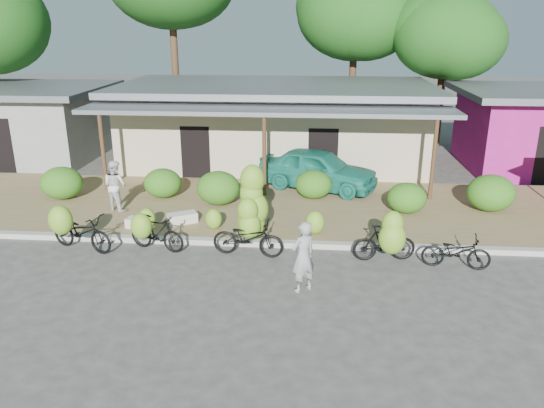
{
  "coord_description": "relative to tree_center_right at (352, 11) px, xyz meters",
  "views": [
    {
      "loc": [
        1.69,
        -11.23,
        5.81
      ],
      "look_at": [
        0.6,
        2.04,
        1.2
      ],
      "focal_mm": 35.0,
      "sensor_mm": 36.0,
      "label": 1
    }
  ],
  "objects": [
    {
      "name": "hedge_4",
      "position": [
        1.28,
        -11.93,
        -5.69
      ],
      "size": [
        1.23,
        1.11,
        0.96
      ],
      "primitive_type": "ellipsoid",
      "color": "#225713",
      "rests_on": "sidewalk"
    },
    {
      "name": "hedge_5",
      "position": [
        3.93,
        -11.52,
        -5.59
      ],
      "size": [
        1.49,
        1.34,
        1.16
      ],
      "primitive_type": "ellipsoid",
      "color": "#225713",
      "rests_on": "sidewalk"
    },
    {
      "name": "curb",
      "position": [
        -3.31,
        -14.61,
        -6.21
      ],
      "size": [
        60.0,
        0.25,
        0.15
      ],
      "primitive_type": "cube",
      "color": "#A8A399",
      "rests_on": "ground"
    },
    {
      "name": "bike_right",
      "position": [
        0.24,
        -15.52,
        -5.6
      ],
      "size": [
        1.65,
        1.25,
        1.56
      ],
      "rotation": [
        0.0,
        0.0,
        1.7
      ],
      "color": "black",
      "rests_on": "ground"
    },
    {
      "name": "teal_van",
      "position": [
        -1.49,
        -9.61,
        -5.45
      ],
      "size": [
        4.55,
        3.14,
        1.44
      ],
      "primitive_type": "imported",
      "rotation": [
        0.0,
        0.0,
        1.19
      ],
      "color": "#1B7C68",
      "rests_on": "sidewalk"
    },
    {
      "name": "loose_banana_a",
      "position": [
        -6.39,
        -13.9,
        -5.86
      ],
      "size": [
        0.49,
        0.41,
        0.61
      ],
      "primitive_type": "ellipsoid",
      "color": "#6FA328",
      "rests_on": "sidewalk"
    },
    {
      "name": "bike_far_left",
      "position": [
        -7.77,
        -15.36,
        -5.69
      ],
      "size": [
        2.04,
        1.51,
        1.45
      ],
      "rotation": [
        0.0,
        0.0,
        1.23
      ],
      "color": "black",
      "rests_on": "ground"
    },
    {
      "name": "hedge_2",
      "position": [
        -4.71,
        -11.61,
        -5.61
      ],
      "size": [
        1.42,
        1.27,
        1.1
      ],
      "primitive_type": "ellipsoid",
      "color": "#225713",
      "rests_on": "sidewalk"
    },
    {
      "name": "ground",
      "position": [
        -3.31,
        -16.61,
        -6.29
      ],
      "size": [
        100.0,
        100.0,
        0.0
      ],
      "primitive_type": "plane",
      "color": "#43413E",
      "rests_on": "ground"
    },
    {
      "name": "bike_far_right",
      "position": [
        1.92,
        -15.58,
        -5.85
      ],
      "size": [
        1.71,
        0.79,
        0.87
      ],
      "rotation": [
        0.0,
        0.0,
        1.44
      ],
      "color": "black",
      "rests_on": "ground"
    },
    {
      "name": "vendor",
      "position": [
        -1.81,
        -17.06,
        -5.45
      ],
      "size": [
        0.73,
        0.7,
        1.68
      ],
      "primitive_type": "imported",
      "rotation": [
        0.0,
        0.0,
        3.82
      ],
      "color": "gray",
      "rests_on": "ground"
    },
    {
      "name": "shop_pink",
      "position": [
        7.19,
        -5.62,
        -4.61
      ],
      "size": [
        6.0,
        6.0,
        3.25
      ],
      "color": "#B11B7F",
      "rests_on": "ground"
    },
    {
      "name": "tree_near_right",
      "position": [
        4.0,
        -2.0,
        -1.0
      ],
      "size": [
        4.97,
        4.83,
        7.12
      ],
      "color": "#4C361E",
      "rests_on": "ground"
    },
    {
      "name": "sack_near",
      "position": [
        -5.49,
        -13.39,
        -6.02
      ],
      "size": [
        0.94,
        0.77,
        0.3
      ],
      "primitive_type": "cube",
      "rotation": [
        0.0,
        0.0,
        0.52
      ],
      "color": "beige",
      "rests_on": "sidewalk"
    },
    {
      "name": "hedge_3",
      "position": [
        -1.62,
        -10.72,
        -5.68
      ],
      "size": [
        1.23,
        1.11,
        0.96
      ],
      "primitive_type": "ellipsoid",
      "color": "#225713",
      "rests_on": "sidewalk"
    },
    {
      "name": "sidewalk",
      "position": [
        -3.31,
        -11.61,
        -6.23
      ],
      "size": [
        60.0,
        6.0,
        0.12
      ],
      "primitive_type": "cube",
      "color": "olive",
      "rests_on": "ground"
    },
    {
      "name": "bike_left",
      "position": [
        -5.77,
        -15.24,
        -5.72
      ],
      "size": [
        1.68,
        1.3,
        1.26
      ],
      "rotation": [
        0.0,
        0.0,
        1.28
      ],
      "color": "black",
      "rests_on": "ground"
    },
    {
      "name": "loose_banana_b",
      "position": [
        -4.47,
        -13.77,
        -5.87
      ],
      "size": [
        0.48,
        0.41,
        0.6
      ],
      "primitive_type": "ellipsoid",
      "color": "#6FA328",
      "rests_on": "sidewalk"
    },
    {
      "name": "bike_center",
      "position": [
        -3.25,
        -14.99,
        -5.39
      ],
      "size": [
        1.94,
        1.31,
        2.31
      ],
      "rotation": [
        0.0,
        0.0,
        1.44
      ],
      "color": "black",
      "rests_on": "ground"
    },
    {
      "name": "loose_banana_c",
      "position": [
        -1.56,
        -13.92,
        -5.83
      ],
      "size": [
        0.54,
        0.46,
        0.68
      ],
      "primitive_type": "ellipsoid",
      "color": "#6FA328",
      "rests_on": "sidewalk"
    },
    {
      "name": "bystander",
      "position": [
        -7.83,
        -12.41,
        -5.36
      ],
      "size": [
        0.97,
        0.9,
        1.61
      ],
      "primitive_type": "imported",
      "rotation": [
        0.0,
        0.0,
        2.67
      ],
      "color": "silver",
      "rests_on": "sidewalk"
    },
    {
      "name": "sack_far",
      "position": [
        -6.64,
        -13.87,
        -6.03
      ],
      "size": [
        0.82,
        0.54,
        0.28
      ],
      "primitive_type": "cube",
      "rotation": [
        0.0,
        0.0,
        -0.23
      ],
      "color": "beige",
      "rests_on": "sidewalk"
    },
    {
      "name": "hedge_0",
      "position": [
        -10.05,
        -11.47,
        -5.62
      ],
      "size": [
        1.4,
        1.26,
        1.09
      ],
      "primitive_type": "ellipsoid",
      "color": "#225713",
      "rests_on": "sidewalk"
    },
    {
      "name": "shop_grey",
      "position": [
        -14.31,
        -5.62,
        -4.67
      ],
      "size": [
        7.0,
        6.0,
        3.15
      ],
      "color": "gray",
      "rests_on": "ground"
    },
    {
      "name": "hedge_1",
      "position": [
        -6.72,
        -11.04,
        -5.67
      ],
      "size": [
        1.27,
        1.15,
        0.99
      ],
      "primitive_type": "ellipsoid",
      "color": "#225713",
      "rests_on": "sidewalk"
    },
    {
      "name": "tree_center_right",
      "position": [
        0.0,
        0.0,
        0.0
      ],
      "size": [
        5.8,
        5.73,
        8.47
      ],
      "color": "#4C361E",
      "rests_on": "ground"
    },
    {
      "name": "shop_main",
      "position": [
        -3.31,
        -5.68,
        -4.56
      ],
      "size": [
        13.0,
        8.5,
        3.35
      ],
      "color": "#C0AE91",
      "rests_on": "ground"
    }
  ]
}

